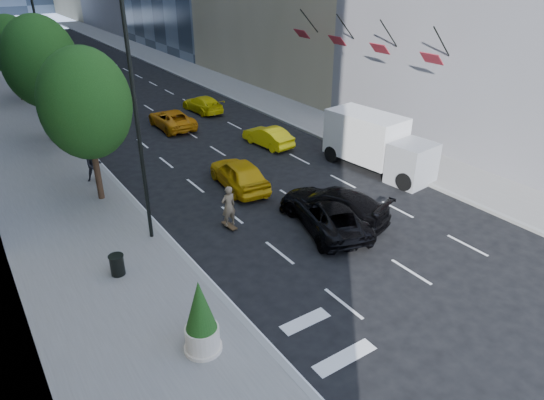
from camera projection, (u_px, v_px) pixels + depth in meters
ground at (326, 236)px, 21.41m from camera, size 160.00×160.00×0.00m
sidewalk_left at (3, 109)px, 39.21m from camera, size 6.00×120.00×0.15m
sidewalk_right at (212, 80)px, 48.67m from camera, size 4.00×120.00×0.15m
lamp_near at (140, 108)px, 18.64m from camera, size 2.13×0.22×10.00m
lamp_far at (44, 46)px, 32.03m from camera, size 2.13×0.22×10.00m
tree_near at (85, 104)px, 22.30m from camera, size 4.20×4.20×7.46m
tree_mid at (40, 62)px, 29.58m from camera, size 4.50×4.50×7.99m
tree_far at (10, 45)px, 39.56m from camera, size 3.90×3.90×6.92m
traffic_signal at (8, 38)px, 46.08m from camera, size 2.48×0.53×5.20m
facade_flags at (359, 41)px, 31.39m from camera, size 1.85×13.30×2.05m
skateboarder at (229, 209)px, 21.62m from camera, size 0.73×0.51×1.93m
black_sedan_lincoln at (329, 215)px, 21.66m from camera, size 3.77×5.60×1.43m
black_sedan_mercedes at (333, 205)px, 22.41m from camera, size 3.88×5.72×1.54m
taxi_a at (239, 174)px, 25.58m from camera, size 2.40×4.86×1.59m
taxi_b at (268, 136)px, 31.43m from camera, size 1.76×4.00×1.28m
taxi_c at (172, 119)px, 34.75m from camera, size 2.24×4.78×1.32m
taxi_d at (203, 104)px, 38.47m from camera, size 2.06×4.45×1.26m
city_bus at (67, 85)px, 40.59m from camera, size 5.10×11.01×2.99m
box_truck at (377, 143)px, 27.46m from camera, size 3.05×6.73×3.12m
pedestrian_a at (94, 165)px, 26.04m from camera, size 0.87×0.68×1.77m
trash_can at (117, 265)px, 18.37m from camera, size 0.53×0.53×0.80m
planter_shrub at (201, 318)px, 14.44m from camera, size 1.06×1.06×2.54m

